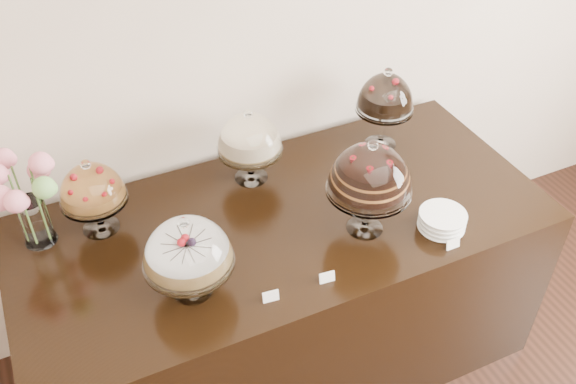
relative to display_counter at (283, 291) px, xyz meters
name	(u,v)px	position (x,y,z in m)	size (l,w,h in m)	color
wall_back	(298,14)	(0.33, 0.55, 1.05)	(5.00, 0.04, 3.00)	beige
display_counter	(283,291)	(0.00, 0.00, 0.00)	(2.20, 1.00, 0.90)	black
cake_stand_sugar_sponge	(187,248)	(-0.46, -0.21, 0.66)	(0.33, 0.33, 0.35)	white
cake_stand_choco_layer	(370,173)	(0.28, -0.19, 0.73)	(0.33, 0.33, 0.43)	white
cake_stand_cheesecake	(249,137)	(-0.01, 0.31, 0.67)	(0.29, 0.29, 0.36)	white
cake_stand_dark_choco	(386,96)	(0.64, 0.28, 0.71)	(0.27, 0.27, 0.40)	white
cake_stand_fruit_tart	(91,188)	(-0.69, 0.26, 0.66)	(0.26, 0.26, 0.34)	white
flower_vase	(25,195)	(-0.93, 0.28, 0.69)	(0.26, 0.33, 0.39)	white
plate_stack	(442,221)	(0.56, -0.32, 0.49)	(0.18, 0.18, 0.07)	white
price_card_left	(271,296)	(-0.22, -0.38, 0.47)	(0.06, 0.01, 0.04)	white
price_card_right	(453,244)	(0.53, -0.44, 0.47)	(0.06, 0.01, 0.04)	white
price_card_extra	(327,277)	(0.00, -0.38, 0.47)	(0.06, 0.01, 0.04)	white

